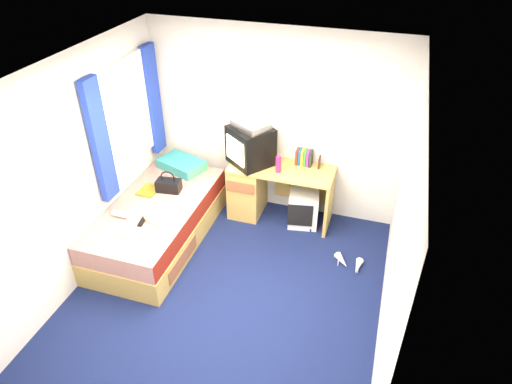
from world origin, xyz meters
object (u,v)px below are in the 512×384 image
(picture_frame, at_px, (319,162))
(water_bottle, at_px, (121,214))
(pillow, at_px, (182,165))
(remote_control, at_px, (142,222))
(bed, at_px, (158,222))
(pink_water_bottle, at_px, (278,165))
(storage_cube, at_px, (303,208))
(magazine, at_px, (149,190))
(desk, at_px, (261,187))
(colour_swatch_fan, at_px, (125,236))
(aerosol_can, at_px, (275,158))
(crt_tv, at_px, (250,146))
(vcr, at_px, (251,125))
(handbag, at_px, (169,185))
(towel, at_px, (160,216))
(white_heels, at_px, (350,264))

(picture_frame, height_order, water_bottle, picture_frame)
(pillow, bearing_deg, remote_control, -86.34)
(bed, height_order, pink_water_bottle, pink_water_bottle)
(pillow, height_order, storage_cube, pillow)
(pillow, distance_m, magazine, 0.63)
(pillow, relative_size, water_bottle, 2.91)
(bed, distance_m, storage_cube, 1.82)
(desk, height_order, colour_swatch_fan, desk)
(picture_frame, relative_size, aerosol_can, 0.82)
(desk, distance_m, pink_water_bottle, 0.53)
(crt_tv, relative_size, vcr, 1.53)
(crt_tv, height_order, handbag, crt_tv)
(bed, distance_m, picture_frame, 2.10)
(picture_frame, xyz_separation_m, colour_swatch_fan, (-1.75, -1.71, -0.27))
(pink_water_bottle, distance_m, water_bottle, 1.93)
(crt_tv, distance_m, aerosol_can, 0.34)
(crt_tv, bearing_deg, pink_water_bottle, 21.27)
(bed, bearing_deg, storage_cube, 28.57)
(crt_tv, relative_size, magazine, 2.35)
(handbag, relative_size, towel, 1.15)
(pillow, xyz_separation_m, colour_swatch_fan, (0.03, -1.48, -0.06))
(desk, height_order, water_bottle, desk)
(desk, height_order, remote_control, desk)
(desk, bearing_deg, remote_control, -127.68)
(vcr, distance_m, picture_frame, 0.97)
(storage_cube, distance_m, picture_frame, 0.64)
(vcr, xyz_separation_m, colour_swatch_fan, (-0.91, -1.56, -0.73))
(bed, distance_m, water_bottle, 0.53)
(pillow, distance_m, picture_frame, 1.80)
(pink_water_bottle, relative_size, white_heels, 0.60)
(pink_water_bottle, bearing_deg, white_heels, -29.15)
(crt_tv, distance_m, vcr, 0.28)
(water_bottle, xyz_separation_m, colour_swatch_fan, (0.23, -0.30, -0.03))
(towel, bearing_deg, bed, 127.20)
(bed, bearing_deg, picture_frame, 31.85)
(magazine, distance_m, white_heels, 2.57)
(crt_tv, bearing_deg, remote_control, -86.29)
(storage_cube, xyz_separation_m, handbag, (-1.58, -0.57, 0.39))
(water_bottle, distance_m, colour_swatch_fan, 0.38)
(pillow, xyz_separation_m, desk, (1.06, 0.08, -0.20))
(picture_frame, distance_m, aerosol_can, 0.56)
(water_bottle, bearing_deg, desk, 44.87)
(pillow, relative_size, remote_control, 3.64)
(magazine, bearing_deg, handbag, 18.68)
(pillow, distance_m, vcr, 1.15)
(vcr, relative_size, remote_control, 2.68)
(towel, bearing_deg, handbag, 106.56)
(aerosol_can, bearing_deg, desk, -158.61)
(vcr, bearing_deg, water_bottle, -99.86)
(aerosol_can, distance_m, magazine, 1.60)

